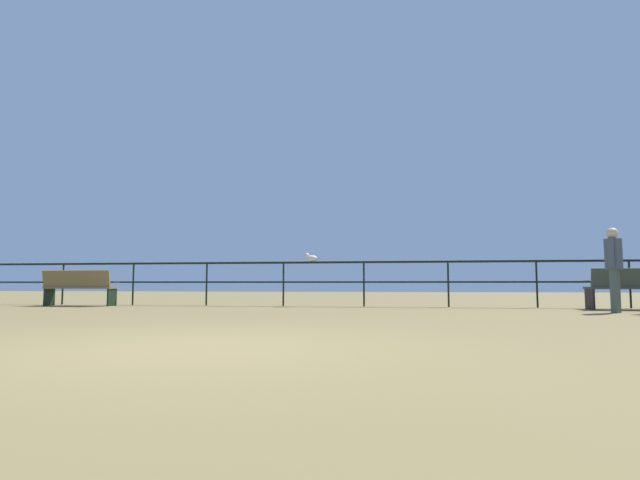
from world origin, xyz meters
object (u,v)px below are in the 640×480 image
(bench_near_left, at_px, (634,286))
(seagull_on_rail, at_px, (311,258))
(person_at_railing, at_px, (614,264))
(bench_far_left, at_px, (79,285))

(bench_near_left, xyz_separation_m, seagull_on_rail, (-7.04, 0.73, 0.69))
(seagull_on_rail, bearing_deg, person_at_railing, -17.82)
(bench_near_left, bearing_deg, person_at_railing, -124.85)
(bench_far_left, distance_m, person_at_railing, 11.96)
(bench_far_left, height_order, seagull_on_rail, seagull_on_rail)
(person_at_railing, bearing_deg, bench_far_left, 173.97)
(person_at_railing, distance_m, seagull_on_rail, 6.48)
(bench_far_left, relative_size, bench_near_left, 0.99)
(bench_far_left, distance_m, bench_near_left, 12.75)
(bench_near_left, bearing_deg, bench_far_left, 179.98)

